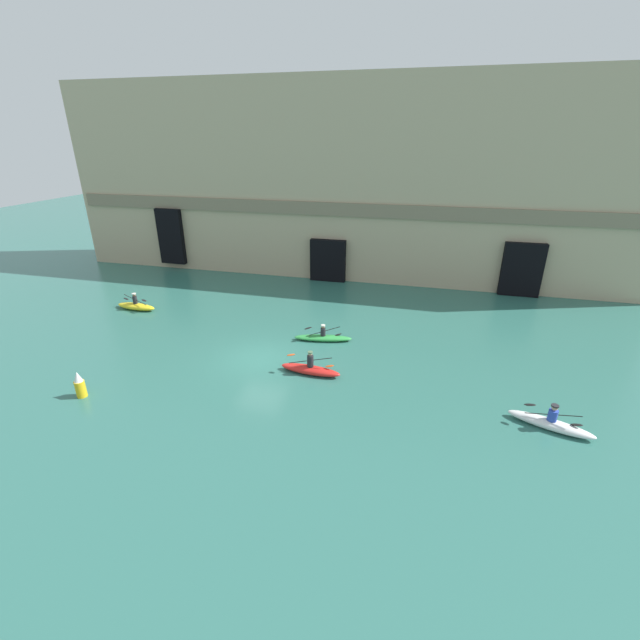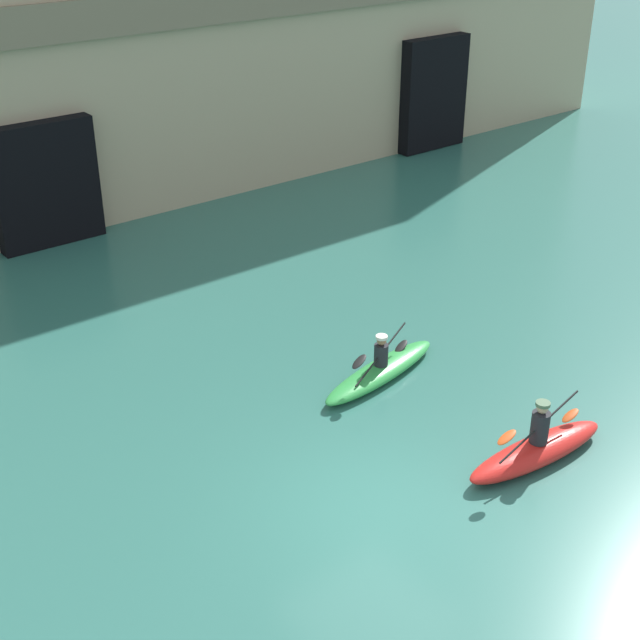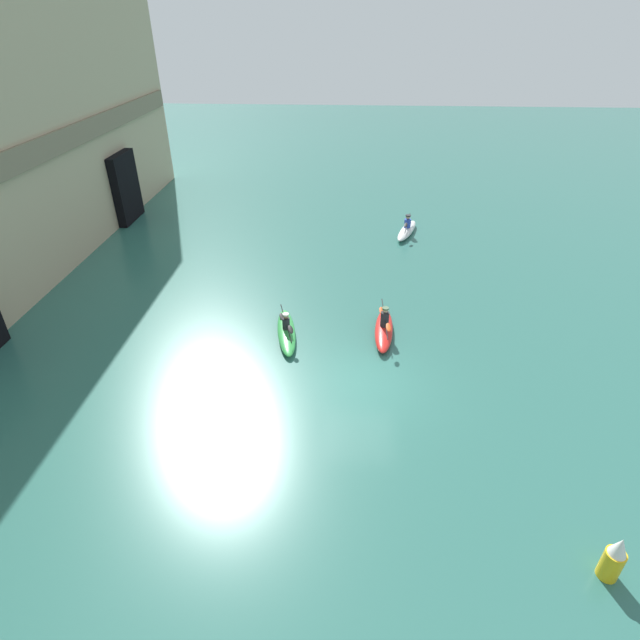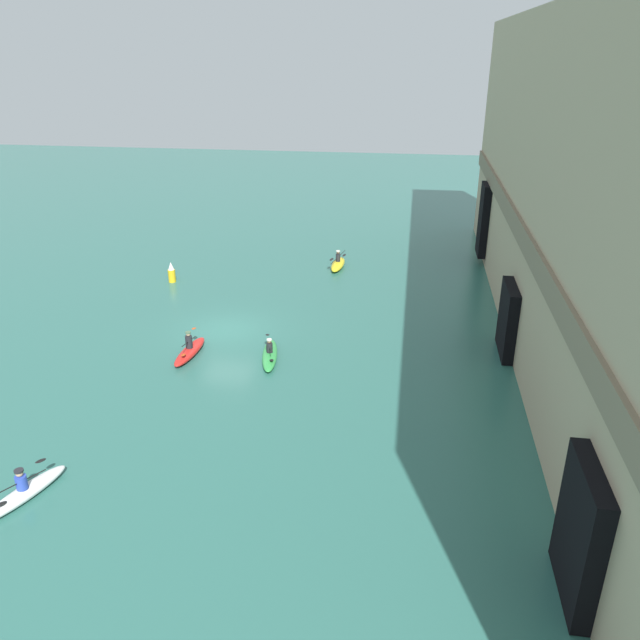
# 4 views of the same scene
# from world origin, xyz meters

# --- Properties ---
(ground_plane) EXTENTS (120.00, 120.00, 0.00)m
(ground_plane) POSITION_xyz_m (0.00, 0.00, 0.00)
(ground_plane) COLOR #2D665B
(cliff_bluff) EXTENTS (45.64, 5.53, 14.91)m
(cliff_bluff) POSITION_xyz_m (1.05, 16.44, 7.42)
(cliff_bluff) COLOR tan
(cliff_bluff) RESTS_ON ground
(kayak_red) EXTENTS (3.11, 0.92, 1.22)m
(kayak_red) POSITION_xyz_m (3.02, -0.88, 0.26)
(kayak_red) COLOR red
(kayak_red) RESTS_ON ground
(kayak_green) EXTENTS (3.37, 1.24, 0.98)m
(kayak_green) POSITION_xyz_m (2.74, 2.88, 0.20)
(kayak_green) COLOR green
(kayak_green) RESTS_ON ground
(kayak_yellow) EXTENTS (2.89, 0.91, 1.16)m
(kayak_yellow) POSITION_xyz_m (-10.68, 4.41, 0.26)
(kayak_yellow) COLOR yellow
(kayak_yellow) RESTS_ON ground
(kayak_white) EXTENTS (3.26, 1.68, 1.12)m
(kayak_white) POSITION_xyz_m (13.54, -2.68, 0.25)
(kayak_white) COLOR white
(kayak_white) RESTS_ON ground
(marker_buoy) EXTENTS (0.44, 0.44, 1.27)m
(marker_buoy) POSITION_xyz_m (-6.47, -5.36, 0.59)
(marker_buoy) COLOR yellow
(marker_buoy) RESTS_ON ground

